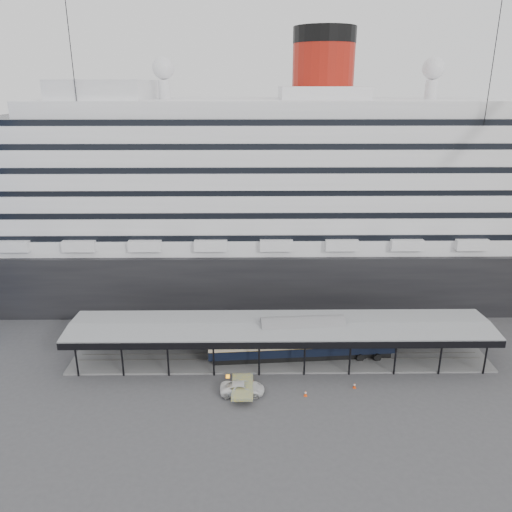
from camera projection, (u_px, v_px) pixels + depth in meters
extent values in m
plane|color=#3C3C3E|center=(282.00, 379.00, 63.14)|extent=(200.00, 200.00, 0.00)
cube|color=black|center=(272.00, 258.00, 91.72)|extent=(130.00, 30.00, 10.00)
cylinder|color=#9C170C|center=(323.00, 70.00, 81.15)|extent=(10.00, 10.00, 9.00)
cylinder|color=black|center=(325.00, 35.00, 79.43)|extent=(10.10, 10.10, 2.50)
sphere|color=silver|center=(163.00, 68.00, 80.79)|extent=(3.60, 3.60, 3.60)
sphere|color=silver|center=(433.00, 68.00, 81.23)|extent=(3.60, 3.60, 3.60)
cube|color=slate|center=(280.00, 357.00, 67.82)|extent=(56.00, 8.00, 0.24)
cube|color=slate|center=(280.00, 359.00, 67.09)|extent=(54.00, 0.08, 0.10)
cube|color=slate|center=(280.00, 353.00, 68.45)|extent=(54.00, 0.08, 0.10)
cube|color=black|center=(282.00, 346.00, 62.15)|extent=(56.00, 0.18, 0.90)
cube|color=black|center=(279.00, 314.00, 70.65)|extent=(56.00, 0.18, 0.90)
cube|color=slate|center=(280.00, 324.00, 66.16)|extent=(56.00, 9.00, 0.24)
cylinder|color=black|center=(84.00, 165.00, 75.63)|extent=(0.12, 0.12, 47.21)
cylinder|color=black|center=(478.00, 166.00, 74.81)|extent=(0.12, 0.12, 47.21)
imported|color=silver|center=(242.00, 388.00, 59.86)|extent=(5.33, 2.47, 1.48)
cube|color=black|center=(302.00, 354.00, 67.68)|extent=(24.16, 4.45, 0.80)
cube|color=black|center=(302.00, 347.00, 67.34)|extent=(25.34, 4.98, 1.26)
cube|color=beige|center=(302.00, 338.00, 66.89)|extent=(25.34, 5.02, 1.49)
cube|color=black|center=(302.00, 332.00, 66.57)|extent=(25.34, 4.98, 0.46)
cube|color=orange|center=(253.00, 385.00, 61.69)|extent=(0.50, 0.50, 0.03)
cone|color=orange|center=(253.00, 383.00, 61.56)|extent=(0.42, 0.42, 0.78)
cylinder|color=white|center=(253.00, 382.00, 61.54)|extent=(0.25, 0.25, 0.15)
cube|color=#FB4C0D|center=(305.00, 396.00, 59.66)|extent=(0.41, 0.41, 0.03)
cone|color=#FB4C0D|center=(306.00, 393.00, 59.54)|extent=(0.34, 0.34, 0.71)
cylinder|color=white|center=(306.00, 393.00, 59.51)|extent=(0.23, 0.23, 0.14)
cube|color=red|center=(354.00, 388.00, 61.22)|extent=(0.38, 0.38, 0.03)
cone|color=red|center=(355.00, 385.00, 61.11)|extent=(0.32, 0.32, 0.70)
cylinder|color=white|center=(355.00, 385.00, 61.08)|extent=(0.22, 0.22, 0.14)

